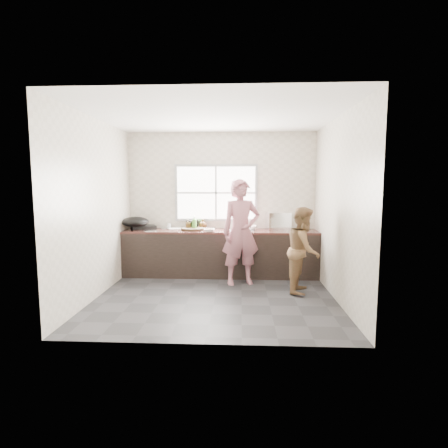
{
  "coord_description": "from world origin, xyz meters",
  "views": [
    {
      "loc": [
        0.39,
        -5.17,
        1.71
      ],
      "look_at": [
        0.1,
        0.65,
        1.05
      ],
      "focal_mm": 28.0,
      "sensor_mm": 36.0,
      "label": 1
    }
  ],
  "objects_px": {
    "glass_jar": "(169,226)",
    "wok": "(135,222)",
    "woman": "(241,236)",
    "bowl_held": "(236,230)",
    "person_side": "(304,250)",
    "pot_lid_right": "(165,228)",
    "bottle_brown_tall": "(188,225)",
    "pot_lid_left": "(150,231)",
    "bowl_mince": "(209,230)",
    "cutting_board": "(193,229)",
    "dish_rack": "(278,221)",
    "bottle_green": "(194,223)",
    "bowl_crabs": "(249,228)",
    "black_pot": "(192,224)",
    "burner": "(144,227)",
    "plate_food": "(175,229)",
    "bottle_brown_short": "(203,224)"
  },
  "relations": [
    {
      "from": "woman",
      "to": "pot_lid_left",
      "type": "height_order",
      "value": "woman"
    },
    {
      "from": "glass_jar",
      "to": "wok",
      "type": "height_order",
      "value": "wok"
    },
    {
      "from": "person_side",
      "to": "plate_food",
      "type": "bearing_deg",
      "value": 81.28
    },
    {
      "from": "plate_food",
      "to": "bowl_mince",
      "type": "bearing_deg",
      "value": -23.33
    },
    {
      "from": "pot_lid_right",
      "to": "bottle_brown_short",
      "type": "bearing_deg",
      "value": 1.52
    },
    {
      "from": "person_side",
      "to": "bowl_mince",
      "type": "xyz_separation_m",
      "value": [
        -1.57,
        0.75,
        0.2
      ]
    },
    {
      "from": "glass_jar",
      "to": "wok",
      "type": "bearing_deg",
      "value": -154.09
    },
    {
      "from": "bottle_brown_tall",
      "to": "pot_lid_left",
      "type": "bearing_deg",
      "value": -160.22
    },
    {
      "from": "dish_rack",
      "to": "bottle_brown_short",
      "type": "bearing_deg",
      "value": 167.78
    },
    {
      "from": "cutting_board",
      "to": "woman",
      "type": "bearing_deg",
      "value": -30.69
    },
    {
      "from": "person_side",
      "to": "black_pot",
      "type": "distance_m",
      "value": 2.29
    },
    {
      "from": "woman",
      "to": "pot_lid_left",
      "type": "xyz_separation_m",
      "value": [
        -1.66,
        0.36,
        0.02
      ]
    },
    {
      "from": "black_pot",
      "to": "dish_rack",
      "type": "distance_m",
      "value": 1.66
    },
    {
      "from": "plate_food",
      "to": "pot_lid_right",
      "type": "xyz_separation_m",
      "value": [
        -0.21,
        0.12,
        -0.0
      ]
    },
    {
      "from": "woman",
      "to": "bowl_held",
      "type": "distance_m",
      "value": 0.43
    },
    {
      "from": "burner",
      "to": "glass_jar",
      "type": "bearing_deg",
      "value": 4.91
    },
    {
      "from": "bowl_crabs",
      "to": "plate_food",
      "type": "bearing_deg",
      "value": 177.87
    },
    {
      "from": "plate_food",
      "to": "pot_lid_right",
      "type": "distance_m",
      "value": 0.24
    },
    {
      "from": "cutting_board",
      "to": "dish_rack",
      "type": "bearing_deg",
      "value": 7.06
    },
    {
      "from": "bottle_brown_tall",
      "to": "pot_lid_left",
      "type": "relative_size",
      "value": 0.7
    },
    {
      "from": "bowl_mince",
      "to": "pot_lid_right",
      "type": "bearing_deg",
      "value": 155.02
    },
    {
      "from": "person_side",
      "to": "pot_lid_right",
      "type": "bearing_deg",
      "value": 80.82
    },
    {
      "from": "bottle_green",
      "to": "dish_rack",
      "type": "xyz_separation_m",
      "value": [
        1.58,
        0.18,
        0.03
      ]
    },
    {
      "from": "black_pot",
      "to": "bowl_held",
      "type": "bearing_deg",
      "value": -22.85
    },
    {
      "from": "bottle_green",
      "to": "pot_lid_left",
      "type": "xyz_separation_m",
      "value": [
        -0.78,
        -0.19,
        -0.13
      ]
    },
    {
      "from": "wok",
      "to": "pot_lid_right",
      "type": "xyz_separation_m",
      "value": [
        0.51,
        0.26,
        -0.15
      ]
    },
    {
      "from": "wok",
      "to": "dish_rack",
      "type": "bearing_deg",
      "value": 5.01
    },
    {
      "from": "bowl_crabs",
      "to": "burner",
      "type": "distance_m",
      "value": 2.06
    },
    {
      "from": "pot_lid_left",
      "to": "pot_lid_right",
      "type": "xyz_separation_m",
      "value": [
        0.19,
        0.4,
        -0.0
      ]
    },
    {
      "from": "wok",
      "to": "dish_rack",
      "type": "distance_m",
      "value": 2.7
    },
    {
      "from": "black_pot",
      "to": "pot_lid_left",
      "type": "distance_m",
      "value": 0.83
    },
    {
      "from": "bowl_mince",
      "to": "bowl_crabs",
      "type": "height_order",
      "value": "bowl_crabs"
    },
    {
      "from": "person_side",
      "to": "bottle_green",
      "type": "distance_m",
      "value": 2.13
    },
    {
      "from": "bottle_brown_tall",
      "to": "pot_lid_left",
      "type": "distance_m",
      "value": 0.71
    },
    {
      "from": "burner",
      "to": "pot_lid_right",
      "type": "height_order",
      "value": "burner"
    },
    {
      "from": "bottle_green",
      "to": "pot_lid_left",
      "type": "relative_size",
      "value": 1.04
    },
    {
      "from": "bowl_mince",
      "to": "plate_food",
      "type": "bearing_deg",
      "value": 156.67
    },
    {
      "from": "plate_food",
      "to": "bottle_brown_tall",
      "type": "xyz_separation_m",
      "value": [
        0.26,
        -0.04,
        0.08
      ]
    },
    {
      "from": "bowl_mince",
      "to": "pot_lid_right",
      "type": "distance_m",
      "value": 0.99
    },
    {
      "from": "bowl_crabs",
      "to": "dish_rack",
      "type": "height_order",
      "value": "dish_rack"
    },
    {
      "from": "bowl_held",
      "to": "pot_lid_left",
      "type": "bearing_deg",
      "value": -177.9
    },
    {
      "from": "person_side",
      "to": "burner",
      "type": "xyz_separation_m",
      "value": [
        -2.89,
        1.15,
        0.21
      ]
    },
    {
      "from": "woman",
      "to": "person_side",
      "type": "relative_size",
      "value": 1.24
    },
    {
      "from": "wok",
      "to": "glass_jar",
      "type": "bearing_deg",
      "value": 25.91
    },
    {
      "from": "bowl_crabs",
      "to": "dish_rack",
      "type": "xyz_separation_m",
      "value": [
        0.55,
        0.15,
        0.13
      ]
    },
    {
      "from": "cutting_board",
      "to": "bowl_crabs",
      "type": "xyz_separation_m",
      "value": [
        1.06,
        0.05,
        0.01
      ]
    },
    {
      "from": "bottle_brown_short",
      "to": "woman",
      "type": "bearing_deg",
      "value": -46.46
    },
    {
      "from": "bottle_green",
      "to": "wok",
      "type": "distance_m",
      "value": 1.11
    },
    {
      "from": "bowl_held",
      "to": "pot_lid_left",
      "type": "height_order",
      "value": "bowl_held"
    },
    {
      "from": "person_side",
      "to": "bowl_held",
      "type": "xyz_separation_m",
      "value": [
        -1.08,
        0.83,
        0.21
      ]
    }
  ]
}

